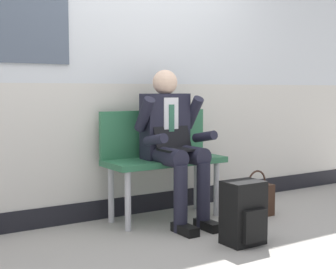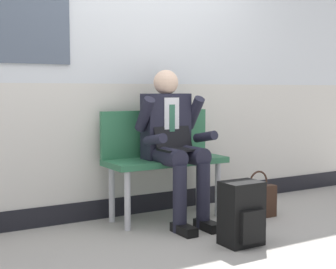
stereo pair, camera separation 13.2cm
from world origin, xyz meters
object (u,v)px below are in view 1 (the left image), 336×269
person_seated (173,140)px  handbag (257,200)px  bench_with_person (161,153)px  backpack (244,213)px

person_seated → handbag: 0.92m
bench_with_person → handbag: bearing=-33.6°
person_seated → handbag: size_ratio=3.07×
bench_with_person → person_seated: size_ratio=0.81×
backpack → handbag: (0.59, 0.50, -0.07)m
person_seated → handbag: person_seated is taller
person_seated → bench_with_person: bearing=90.0°
backpack → person_seated: bearing=97.8°
bench_with_person → backpack: bench_with_person is taller
backpack → handbag: size_ratio=1.10×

